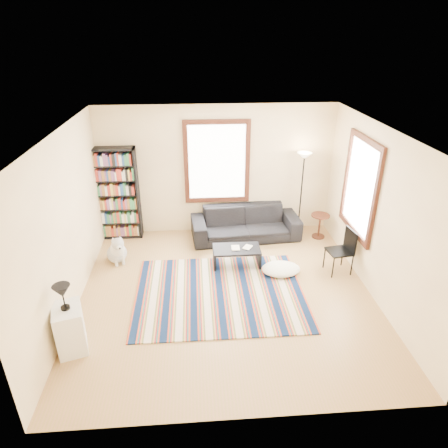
{
  "coord_description": "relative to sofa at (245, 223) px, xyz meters",
  "views": [
    {
      "loc": [
        -0.47,
        -5.69,
        4.14
      ],
      "look_at": [
        0.0,
        0.5,
        1.1
      ],
      "focal_mm": 32.0,
      "sensor_mm": 36.0,
      "label": 1
    }
  ],
  "objects": [
    {
      "name": "floor_cushion",
      "position": [
        0.49,
        -1.49,
        -0.25
      ],
      "size": [
        0.85,
        0.73,
        0.18
      ],
      "primitive_type": "ellipsoid",
      "rotation": [
        0.0,
        0.0,
        0.29
      ],
      "color": "white",
      "rests_on": "floor"
    },
    {
      "name": "side_table",
      "position": [
        1.61,
        -0.12,
        -0.07
      ],
      "size": [
        0.42,
        0.42,
        0.54
      ],
      "primitive_type": "cylinder",
      "rotation": [
        0.0,
        0.0,
        -0.05
      ],
      "color": "#431A10",
      "rests_on": "floor"
    },
    {
      "name": "folding_chair",
      "position": [
        1.56,
        -1.5,
        0.09
      ],
      "size": [
        0.48,
        0.46,
        0.86
      ],
      "primitive_type": "cube",
      "rotation": [
        0.0,
        0.0,
        0.15
      ],
      "color": "black",
      "rests_on": "floor"
    },
    {
      "name": "dog",
      "position": [
        -2.64,
        -0.82,
        -0.04
      ],
      "size": [
        0.63,
        0.72,
        0.6
      ],
      "primitive_type": null,
      "rotation": [
        0.0,
        0.0,
        0.4
      ],
      "color": "silver",
      "rests_on": "floor"
    },
    {
      "name": "wall_front",
      "position": [
        -0.59,
        -4.6,
        1.06
      ],
      "size": [
        5.0,
        0.1,
        2.8
      ],
      "primitive_type": "cube",
      "color": "#FFE6AB",
      "rests_on": "floor"
    },
    {
      "name": "sofa",
      "position": [
        0.0,
        0.0,
        0.0
      ],
      "size": [
        1.09,
        2.38,
        0.68
      ],
      "primitive_type": "imported",
      "rotation": [
        0.0,
        0.0,
        0.08
      ],
      "color": "black",
      "rests_on": "floor"
    },
    {
      "name": "book_b",
      "position": [
        -0.16,
        -1.07,
        0.03
      ],
      "size": [
        0.22,
        0.24,
        0.01
      ],
      "primitive_type": "imported",
      "rotation": [
        0.0,
        0.0,
        -0.56
      ],
      "color": "beige",
      "rests_on": "coffee_table"
    },
    {
      "name": "floor_lamp",
      "position": [
        1.2,
        0.1,
        0.59
      ],
      "size": [
        0.39,
        0.39,
        1.86
      ],
      "primitive_type": null,
      "rotation": [
        0.0,
        0.0,
        -0.41
      ],
      "color": "black",
      "rests_on": "floor"
    },
    {
      "name": "ceiling",
      "position": [
        -0.59,
        -2.05,
        2.51
      ],
      "size": [
        5.0,
        5.0,
        0.1
      ],
      "primitive_type": "cube",
      "color": "white",
      "rests_on": "floor"
    },
    {
      "name": "floor",
      "position": [
        -0.59,
        -2.05,
        -0.39
      ],
      "size": [
        5.0,
        5.0,
        0.1
      ],
      "primitive_type": "cube",
      "color": "#AA784E",
      "rests_on": "ground"
    },
    {
      "name": "coffee_table",
      "position": [
        -0.31,
        -1.12,
        -0.16
      ],
      "size": [
        0.92,
        0.55,
        0.36
      ],
      "primitive_type": "cube",
      "rotation": [
        0.0,
        0.0,
        -0.05
      ],
      "color": "black",
      "rests_on": "floor"
    },
    {
      "name": "wall_back",
      "position": [
        -0.59,
        0.5,
        1.06
      ],
      "size": [
        5.0,
        0.1,
        2.8
      ],
      "primitive_type": "cube",
      "color": "#FFE6AB",
      "rests_on": "floor"
    },
    {
      "name": "rug",
      "position": [
        -0.7,
        -2.04,
        -0.33
      ],
      "size": [
        2.9,
        2.32,
        0.02
      ],
      "primitive_type": "cube",
      "color": "#0C1D3E",
      "rests_on": "floor"
    },
    {
      "name": "white_cabinet",
      "position": [
        -2.89,
        -3.2,
        0.01
      ],
      "size": [
        0.51,
        0.59,
        0.7
      ],
      "primitive_type": "cube",
      "rotation": [
        0.0,
        0.0,
        0.29
      ],
      "color": "white",
      "rests_on": "floor"
    },
    {
      "name": "table_lamp",
      "position": [
        -2.89,
        -3.2,
        0.55
      ],
      "size": [
        0.25,
        0.25,
        0.38
      ],
      "primitive_type": null,
      "rotation": [
        0.0,
        0.0,
        -0.05
      ],
      "color": "black",
      "rests_on": "white_cabinet"
    },
    {
      "name": "window_back",
      "position": [
        -0.59,
        0.42,
        1.26
      ],
      "size": [
        1.2,
        0.06,
        1.6
      ],
      "primitive_type": "cube",
      "color": "white",
      "rests_on": "wall_back"
    },
    {
      "name": "bookshelf",
      "position": [
        -2.71,
        0.27,
        0.66
      ],
      "size": [
        0.9,
        0.3,
        2.0
      ],
      "primitive_type": "cube",
      "color": "black",
      "rests_on": "floor"
    },
    {
      "name": "window_right",
      "position": [
        1.88,
        -1.25,
        1.26
      ],
      "size": [
        0.06,
        1.2,
        1.6
      ],
      "primitive_type": "cube",
      "color": "white",
      "rests_on": "wall_right"
    },
    {
      "name": "wall_right",
      "position": [
        1.96,
        -2.05,
        1.06
      ],
      "size": [
        0.1,
        5.0,
        2.8
      ],
      "primitive_type": "cube",
      "color": "#FFE6AB",
      "rests_on": "floor"
    },
    {
      "name": "book_a",
      "position": [
        -0.41,
        -1.12,
        0.03
      ],
      "size": [
        0.16,
        0.21,
        0.02
      ],
      "primitive_type": "imported",
      "rotation": [
        0.0,
        0.0,
        -0.02
      ],
      "color": "beige",
      "rests_on": "coffee_table"
    },
    {
      "name": "wall_left",
      "position": [
        -3.14,
        -2.05,
        1.06
      ],
      "size": [
        0.1,
        5.0,
        2.8
      ],
      "primitive_type": "cube",
      "color": "#FFE6AB",
      "rests_on": "floor"
    }
  ]
}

